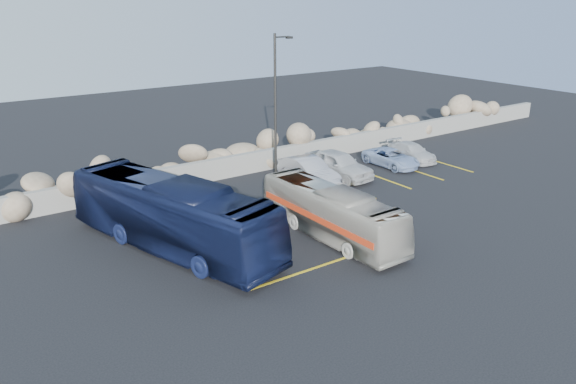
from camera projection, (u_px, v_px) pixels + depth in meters
ground at (357, 257)px, 22.30m from camera, size 90.00×90.00×0.00m
seawall at (214, 170)px, 31.35m from camera, size 60.00×0.40×1.20m
riprap_pile at (203, 153)px, 32.05m from camera, size 54.00×2.80×2.60m
parking_lines at (352, 195)px, 29.11m from camera, size 18.16×9.36×0.01m
lamppost at (276, 106)px, 29.58m from camera, size 1.14×0.18×8.00m
vintage_bus at (331, 213)px, 23.84m from camera, size 1.89×7.87×2.19m
tour_coach at (172, 215)px, 22.61m from camera, size 5.28×10.73×2.91m
car_a at (338, 164)px, 31.79m from camera, size 2.24×4.61×1.52m
car_b at (309, 171)px, 30.76m from camera, size 1.65×4.33×1.41m
car_c at (412, 152)px, 35.14m from camera, size 1.83×3.78×1.06m
car_d at (391, 158)px, 33.87m from camera, size 1.80×3.79×1.05m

